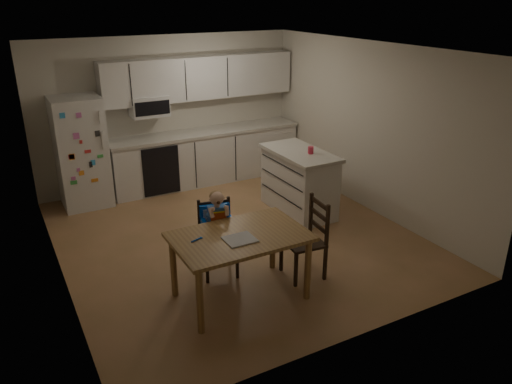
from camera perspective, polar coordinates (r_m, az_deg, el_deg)
The scene contains 10 objects.
room at distance 6.86m, azimuth -4.36°, elevation 5.90°, with size 4.52×5.01×2.51m.
refrigerator at distance 8.11m, azimuth -19.36°, elevation 4.29°, with size 0.72×0.70×1.70m, color silver.
kitchen_run at distance 8.71m, azimuth -6.11°, elevation 6.77°, with size 3.37×0.62×2.15m.
kitchen_island at distance 7.53m, azimuth 4.93°, elevation 1.22°, with size 0.68×1.30×0.96m.
red_cup at distance 7.27m, azimuth 6.27°, elevation 4.78°, with size 0.08×0.08×0.10m, color #D12940.
dining_table at distance 5.31m, azimuth -1.85°, elevation -5.91°, with size 1.41×0.91×0.76m.
napkin at distance 5.16m, azimuth -1.86°, elevation -5.43°, with size 0.31×0.27×0.01m, color silver.
toddler_spoon at distance 5.18m, azimuth -6.88°, elevation -5.46°, with size 0.02×0.02×0.12m, color #0946C1.
chair_booster at distance 5.82m, azimuth -4.51°, elevation -3.58°, with size 0.46×0.46×1.05m.
chair_side at distance 5.83m, azimuth 6.31°, elevation -4.68°, with size 0.46×0.46×0.95m.
Camera 1 is at (-2.69, -5.54, 3.13)m, focal length 35.00 mm.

